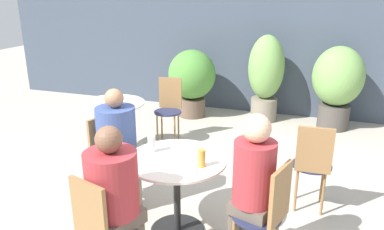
{
  "coord_description": "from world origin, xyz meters",
  "views": [
    {
      "loc": [
        0.79,
        -2.68,
        2.02
      ],
      "look_at": [
        -0.23,
        0.35,
        0.95
      ],
      "focal_mm": 35.0,
      "sensor_mm": 36.0,
      "label": 1
    }
  ],
  "objects_px": {
    "bistro_chair_2": "(268,209)",
    "beer_glass_0": "(152,144)",
    "bistro_chair_4": "(313,161)",
    "beer_glass_1": "(202,158)",
    "potted_plant_2": "(337,82)",
    "seated_person_2": "(252,178)",
    "cafe_table_near": "(177,177)",
    "potted_plant_1": "(266,74)",
    "bistro_chair_3": "(169,104)",
    "seated_person_1": "(114,193)",
    "bistro_chair_1": "(100,224)",
    "seated_person_0": "(118,140)",
    "cafe_table_far": "(113,116)",
    "bistro_chair_0": "(109,153)",
    "potted_plant_0": "(192,78)"
  },
  "relations": [
    {
      "from": "seated_person_0",
      "to": "potted_plant_0",
      "type": "relative_size",
      "value": 1.07
    },
    {
      "from": "cafe_table_near",
      "to": "potted_plant_1",
      "type": "distance_m",
      "value": 3.27
    },
    {
      "from": "bistro_chair_4",
      "to": "beer_glass_1",
      "type": "xyz_separation_m",
      "value": [
        -0.83,
        -0.77,
        0.24
      ]
    },
    {
      "from": "seated_person_0",
      "to": "seated_person_2",
      "type": "relative_size",
      "value": 0.97
    },
    {
      "from": "beer_glass_0",
      "to": "potted_plant_0",
      "type": "xyz_separation_m",
      "value": [
        -0.66,
        3.03,
        -0.13
      ]
    },
    {
      "from": "seated_person_0",
      "to": "bistro_chair_1",
      "type": "bearing_deg",
      "value": -140.38
    },
    {
      "from": "bistro_chair_4",
      "to": "beer_glass_0",
      "type": "bearing_deg",
      "value": 23.4
    },
    {
      "from": "bistro_chair_3",
      "to": "seated_person_0",
      "type": "height_order",
      "value": "seated_person_0"
    },
    {
      "from": "cafe_table_near",
      "to": "seated_person_1",
      "type": "relative_size",
      "value": 0.7
    },
    {
      "from": "bistro_chair_2",
      "to": "seated_person_2",
      "type": "relative_size",
      "value": 0.72
    },
    {
      "from": "bistro_chair_1",
      "to": "potted_plant_1",
      "type": "height_order",
      "value": "potted_plant_1"
    },
    {
      "from": "beer_glass_1",
      "to": "potted_plant_2",
      "type": "relative_size",
      "value": 0.11
    },
    {
      "from": "bistro_chair_4",
      "to": "potted_plant_1",
      "type": "relative_size",
      "value": 0.64
    },
    {
      "from": "cafe_table_near",
      "to": "seated_person_0",
      "type": "relative_size",
      "value": 0.71
    },
    {
      "from": "seated_person_1",
      "to": "bistro_chair_1",
      "type": "bearing_deg",
      "value": 90.0
    },
    {
      "from": "bistro_chair_2",
      "to": "potted_plant_2",
      "type": "distance_m",
      "value": 3.5
    },
    {
      "from": "bistro_chair_3",
      "to": "potted_plant_1",
      "type": "xyz_separation_m",
      "value": [
        1.13,
        1.3,
        0.22
      ]
    },
    {
      "from": "bistro_chair_2",
      "to": "potted_plant_1",
      "type": "height_order",
      "value": "potted_plant_1"
    },
    {
      "from": "cafe_table_near",
      "to": "bistro_chair_2",
      "type": "bearing_deg",
      "value": -17.11
    },
    {
      "from": "bistro_chair_4",
      "to": "bistro_chair_3",
      "type": "bearing_deg",
      "value": -35.37
    },
    {
      "from": "bistro_chair_2",
      "to": "bistro_chair_4",
      "type": "height_order",
      "value": "same"
    },
    {
      "from": "seated_person_0",
      "to": "seated_person_1",
      "type": "height_order",
      "value": "seated_person_1"
    },
    {
      "from": "seated_person_1",
      "to": "potted_plant_0",
      "type": "bearing_deg",
      "value": -62.26
    },
    {
      "from": "seated_person_0",
      "to": "potted_plant_0",
      "type": "bearing_deg",
      "value": 22.0
    },
    {
      "from": "bistro_chair_3",
      "to": "bistro_chair_4",
      "type": "xyz_separation_m",
      "value": [
        1.93,
        -1.25,
        0.0
      ]
    },
    {
      "from": "bistro_chair_2",
      "to": "beer_glass_0",
      "type": "bearing_deg",
      "value": -88.87
    },
    {
      "from": "seated_person_0",
      "to": "potted_plant_2",
      "type": "distance_m",
      "value": 3.61
    },
    {
      "from": "cafe_table_near",
      "to": "beer_glass_1",
      "type": "distance_m",
      "value": 0.35
    },
    {
      "from": "potted_plant_2",
      "to": "seated_person_1",
      "type": "bearing_deg",
      "value": -111.72
    },
    {
      "from": "bistro_chair_4",
      "to": "potted_plant_2",
      "type": "relative_size",
      "value": 0.71
    },
    {
      "from": "potted_plant_1",
      "to": "cafe_table_far",
      "type": "bearing_deg",
      "value": -128.78
    },
    {
      "from": "bistro_chair_2",
      "to": "beer_glass_1",
      "type": "distance_m",
      "value": 0.63
    },
    {
      "from": "bistro_chair_3",
      "to": "seated_person_2",
      "type": "xyz_separation_m",
      "value": [
        1.52,
        -2.15,
        0.2
      ]
    },
    {
      "from": "bistro_chair_0",
      "to": "potted_plant_2",
      "type": "distance_m",
      "value": 3.66
    },
    {
      "from": "bistro_chair_4",
      "to": "cafe_table_far",
      "type": "bearing_deg",
      "value": -15.6
    },
    {
      "from": "seated_person_2",
      "to": "bistro_chair_4",
      "type": "bearing_deg",
      "value": 172.33
    },
    {
      "from": "bistro_chair_2",
      "to": "potted_plant_0",
      "type": "height_order",
      "value": "potted_plant_0"
    },
    {
      "from": "bistro_chair_1",
      "to": "seated_person_0",
      "type": "height_order",
      "value": "seated_person_0"
    },
    {
      "from": "bistro_chair_0",
      "to": "potted_plant_1",
      "type": "bearing_deg",
      "value": -2.45
    },
    {
      "from": "cafe_table_near",
      "to": "cafe_table_far",
      "type": "relative_size",
      "value": 1.06
    },
    {
      "from": "cafe_table_far",
      "to": "cafe_table_near",
      "type": "bearing_deg",
      "value": -43.44
    },
    {
      "from": "cafe_table_far",
      "to": "bistro_chair_1",
      "type": "bearing_deg",
      "value": -62.19
    },
    {
      "from": "cafe_table_near",
      "to": "bistro_chair_3",
      "type": "height_order",
      "value": "bistro_chair_3"
    },
    {
      "from": "bistro_chair_1",
      "to": "seated_person_1",
      "type": "height_order",
      "value": "seated_person_1"
    },
    {
      "from": "bistro_chair_0",
      "to": "seated_person_0",
      "type": "xyz_separation_m",
      "value": [
        0.14,
        -0.04,
        0.17
      ]
    },
    {
      "from": "cafe_table_far",
      "to": "potted_plant_2",
      "type": "height_order",
      "value": "potted_plant_2"
    },
    {
      "from": "cafe_table_far",
      "to": "potted_plant_2",
      "type": "bearing_deg",
      "value": 36.24
    },
    {
      "from": "seated_person_1",
      "to": "potted_plant_2",
      "type": "distance_m",
      "value": 4.16
    },
    {
      "from": "cafe_table_near",
      "to": "seated_person_1",
      "type": "bearing_deg",
      "value": -107.11
    },
    {
      "from": "cafe_table_far",
      "to": "bistro_chair_3",
      "type": "height_order",
      "value": "bistro_chair_3"
    }
  ]
}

